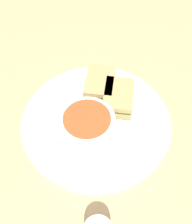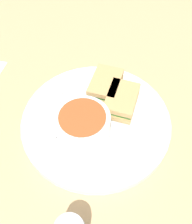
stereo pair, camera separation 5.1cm
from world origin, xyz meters
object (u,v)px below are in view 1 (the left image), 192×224
Objects in this scene: spoon at (56,133)px; sandwich_half_far at (100,84)px; soup_bowl at (87,129)px; sandwich_half_near at (118,97)px.

sandwich_half_far reaches higher than spoon.
sandwich_half_far is (-0.03, -0.13, -0.02)m from soup_bowl.
spoon is 1.34× the size of sandwich_half_far.
spoon is 0.15m from sandwich_half_near.
spoon is at bearing 29.03° from sandwich_half_near.
sandwich_half_near is 1.00× the size of sandwich_half_far.
soup_bowl is at bearing 51.94° from sandwich_half_near.
sandwich_half_far is at bearing -47.85° from sandwich_half_near.
soup_bowl is 0.76× the size of spoon.
sandwich_half_near is (-0.13, -0.07, 0.01)m from spoon.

